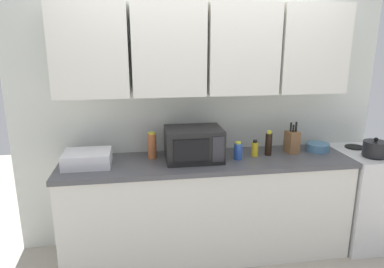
{
  "coord_description": "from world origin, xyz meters",
  "views": [
    {
      "loc": [
        -0.57,
        -3.09,
        1.89
      ],
      "look_at": [
        -0.13,
        -0.25,
        1.12
      ],
      "focal_mm": 32.42,
      "sensor_mm": 36.0,
      "label": 1
    }
  ],
  "objects_px": {
    "dish_rack": "(87,159)",
    "bottle_spice_jar": "(152,146)",
    "kettle": "(375,148)",
    "bottle_yellow_mustard": "(255,149)",
    "bowl_ceramic_small": "(318,147)",
    "stove_range": "(374,195)",
    "knife_block": "(292,142)",
    "microwave": "(194,144)",
    "bottle_soy_dark": "(269,144)",
    "bottle_blue_cleaner": "(238,151)"
  },
  "relations": [
    {
      "from": "microwave",
      "to": "bottle_soy_dark",
      "type": "distance_m",
      "value": 0.68
    },
    {
      "from": "dish_rack",
      "to": "knife_block",
      "type": "xyz_separation_m",
      "value": [
        1.81,
        0.07,
        0.04
      ]
    },
    {
      "from": "stove_range",
      "to": "bottle_soy_dark",
      "type": "height_order",
      "value": "bottle_soy_dark"
    },
    {
      "from": "microwave",
      "to": "dish_rack",
      "type": "bearing_deg",
      "value": -179.21
    },
    {
      "from": "kettle",
      "to": "dish_rack",
      "type": "bearing_deg",
      "value": 176.3
    },
    {
      "from": "bottle_soy_dark",
      "to": "bottle_blue_cleaner",
      "type": "distance_m",
      "value": 0.31
    },
    {
      "from": "bottle_soy_dark",
      "to": "bottle_yellow_mustard",
      "type": "relative_size",
      "value": 1.53
    },
    {
      "from": "dish_rack",
      "to": "bottle_yellow_mustard",
      "type": "bearing_deg",
      "value": 1.14
    },
    {
      "from": "stove_range",
      "to": "knife_block",
      "type": "xyz_separation_m",
      "value": [
        -0.84,
        0.09,
        0.55
      ]
    },
    {
      "from": "bottle_yellow_mustard",
      "to": "dish_rack",
      "type": "bearing_deg",
      "value": -178.86
    },
    {
      "from": "bowl_ceramic_small",
      "to": "microwave",
      "type": "bearing_deg",
      "value": -176.59
    },
    {
      "from": "bottle_spice_jar",
      "to": "bottle_blue_cleaner",
      "type": "height_order",
      "value": "bottle_spice_jar"
    },
    {
      "from": "knife_block",
      "to": "bottle_yellow_mustard",
      "type": "distance_m",
      "value": 0.37
    },
    {
      "from": "knife_block",
      "to": "bowl_ceramic_small",
      "type": "bearing_deg",
      "value": 2.23
    },
    {
      "from": "kettle",
      "to": "bottle_spice_jar",
      "type": "height_order",
      "value": "bottle_spice_jar"
    },
    {
      "from": "kettle",
      "to": "bowl_ceramic_small",
      "type": "height_order",
      "value": "kettle"
    },
    {
      "from": "bowl_ceramic_small",
      "to": "dish_rack",
      "type": "bearing_deg",
      "value": -177.71
    },
    {
      "from": "bottle_yellow_mustard",
      "to": "bottle_blue_cleaner",
      "type": "bearing_deg",
      "value": -160.23
    },
    {
      "from": "dish_rack",
      "to": "bottle_spice_jar",
      "type": "distance_m",
      "value": 0.55
    },
    {
      "from": "microwave",
      "to": "bowl_ceramic_small",
      "type": "xyz_separation_m",
      "value": [
        1.18,
        0.07,
        -0.1
      ]
    },
    {
      "from": "bottle_blue_cleaner",
      "to": "bottle_spice_jar",
      "type": "bearing_deg",
      "value": 169.0
    },
    {
      "from": "bottle_blue_cleaner",
      "to": "bottle_yellow_mustard",
      "type": "xyz_separation_m",
      "value": [
        0.17,
        0.06,
        -0.01
      ]
    },
    {
      "from": "kettle",
      "to": "bowl_ceramic_small",
      "type": "distance_m",
      "value": 0.47
    },
    {
      "from": "knife_block",
      "to": "bowl_ceramic_small",
      "type": "height_order",
      "value": "knife_block"
    },
    {
      "from": "stove_range",
      "to": "bottle_blue_cleaner",
      "type": "relative_size",
      "value": 5.83
    },
    {
      "from": "stove_range",
      "to": "kettle",
      "type": "xyz_separation_m",
      "value": [
        -0.17,
        -0.14,
        0.53
      ]
    },
    {
      "from": "kettle",
      "to": "bottle_blue_cleaner",
      "type": "xyz_separation_m",
      "value": [
        -1.21,
        0.13,
        -0.01
      ]
    },
    {
      "from": "kettle",
      "to": "bottle_soy_dark",
      "type": "distance_m",
      "value": 0.93
    },
    {
      "from": "dish_rack",
      "to": "bottle_spice_jar",
      "type": "relative_size",
      "value": 1.63
    },
    {
      "from": "knife_block",
      "to": "bottle_blue_cleaner",
      "type": "bearing_deg",
      "value": -168.93
    },
    {
      "from": "microwave",
      "to": "dish_rack",
      "type": "xyz_separation_m",
      "value": [
        -0.89,
        -0.01,
        -0.08
      ]
    },
    {
      "from": "dish_rack",
      "to": "bottle_blue_cleaner",
      "type": "bearing_deg",
      "value": -1.48
    },
    {
      "from": "kettle",
      "to": "bottle_blue_cleaner",
      "type": "relative_size",
      "value": 1.28
    },
    {
      "from": "bottle_blue_cleaner",
      "to": "bottle_yellow_mustard",
      "type": "distance_m",
      "value": 0.18
    },
    {
      "from": "kettle",
      "to": "knife_block",
      "type": "height_order",
      "value": "knife_block"
    },
    {
      "from": "stove_range",
      "to": "knife_block",
      "type": "relative_size",
      "value": 3.15
    },
    {
      "from": "knife_block",
      "to": "bottle_soy_dark",
      "type": "distance_m",
      "value": 0.24
    },
    {
      "from": "knife_block",
      "to": "bottle_yellow_mustard",
      "type": "bearing_deg",
      "value": -173.19
    },
    {
      "from": "stove_range",
      "to": "kettle",
      "type": "bearing_deg",
      "value": -140.53
    },
    {
      "from": "kettle",
      "to": "bottle_yellow_mustard",
      "type": "xyz_separation_m",
      "value": [
        -1.04,
        0.19,
        -0.01
      ]
    },
    {
      "from": "bottle_spice_jar",
      "to": "bottle_soy_dark",
      "type": "bearing_deg",
      "value": -4.11
    },
    {
      "from": "bottle_soy_dark",
      "to": "bowl_ceramic_small",
      "type": "distance_m",
      "value": 0.51
    },
    {
      "from": "dish_rack",
      "to": "bottle_blue_cleaner",
      "type": "xyz_separation_m",
      "value": [
        1.27,
        -0.03,
        0.01
      ]
    },
    {
      "from": "dish_rack",
      "to": "bottle_blue_cleaner",
      "type": "relative_size",
      "value": 2.43
    },
    {
      "from": "knife_block",
      "to": "bottle_soy_dark",
      "type": "bearing_deg",
      "value": -171.23
    },
    {
      "from": "bottle_spice_jar",
      "to": "knife_block",
      "type": "bearing_deg",
      "value": -1.69
    },
    {
      "from": "stove_range",
      "to": "kettle",
      "type": "height_order",
      "value": "kettle"
    },
    {
      "from": "bowl_ceramic_small",
      "to": "stove_range",
      "type": "bearing_deg",
      "value": -10.12
    },
    {
      "from": "bottle_spice_jar",
      "to": "bottle_soy_dark",
      "type": "xyz_separation_m",
      "value": [
        1.03,
        -0.07,
        -0.01
      ]
    },
    {
      "from": "kettle",
      "to": "dish_rack",
      "type": "xyz_separation_m",
      "value": [
        -2.47,
        0.16,
        -0.02
      ]
    }
  ]
}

